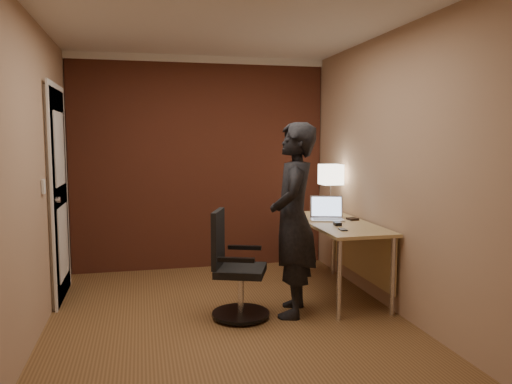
# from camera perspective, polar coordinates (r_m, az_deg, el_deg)

# --- Properties ---
(room) EXTENTS (4.00, 4.00, 4.00)m
(room) POSITION_cam_1_polar(r_m,az_deg,el_deg) (5.52, -8.68, 4.21)
(room) COLOR brown
(room) RESTS_ON ground
(desk) EXTENTS (0.60, 1.50, 0.73)m
(desk) POSITION_cam_1_polar(r_m,az_deg,el_deg) (5.05, 9.94, -4.75)
(desk) COLOR #D1B878
(desk) RESTS_ON ground
(desk_lamp) EXTENTS (0.22, 0.22, 0.54)m
(desk_lamp) POSITION_cam_1_polar(r_m,az_deg,el_deg) (5.53, 8.55, 1.91)
(desk_lamp) COLOR silver
(desk_lamp) RESTS_ON desk
(laptop) EXTENTS (0.39, 0.34, 0.23)m
(laptop) POSITION_cam_1_polar(r_m,az_deg,el_deg) (5.11, 8.08, -2.40)
(laptop) COLOR silver
(laptop) RESTS_ON desk
(mouse) EXTENTS (0.07, 0.11, 0.03)m
(mouse) POSITION_cam_1_polar(r_m,az_deg,el_deg) (4.78, 9.29, -3.60)
(mouse) COLOR black
(mouse) RESTS_ON desk
(phone) EXTENTS (0.07, 0.12, 0.01)m
(phone) POSITION_cam_1_polar(r_m,az_deg,el_deg) (4.55, 9.90, -4.25)
(phone) COLOR black
(phone) RESTS_ON desk
(wallet) EXTENTS (0.10, 0.12, 0.02)m
(wallet) POSITION_cam_1_polar(r_m,az_deg,el_deg) (5.12, 10.97, -3.04)
(wallet) COLOR black
(wallet) RESTS_ON desk
(office_chair) EXTENTS (0.53, 0.58, 0.92)m
(office_chair) POSITION_cam_1_polar(r_m,az_deg,el_deg) (4.35, -2.54, -9.10)
(office_chair) COLOR black
(office_chair) RESTS_ON ground
(person) EXTENTS (0.59, 0.72, 1.69)m
(person) POSITION_cam_1_polar(r_m,az_deg,el_deg) (4.36, 4.29, -3.17)
(person) COLOR black
(person) RESTS_ON ground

